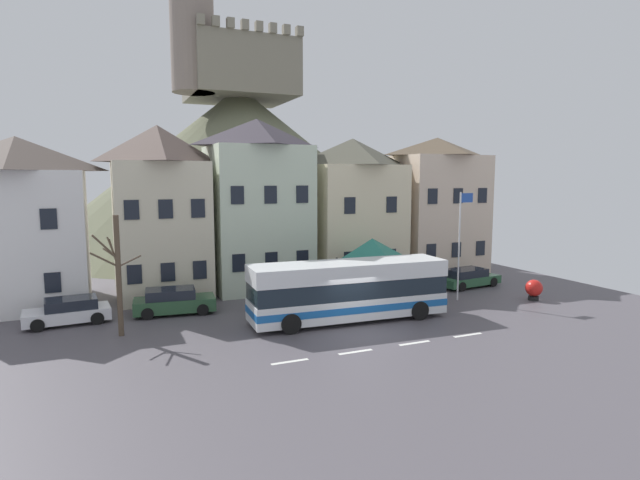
{
  "coord_description": "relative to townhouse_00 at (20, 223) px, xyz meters",
  "views": [
    {
      "loc": [
        -11.22,
        -21.22,
        7.44
      ],
      "look_at": [
        0.06,
        5.16,
        3.94
      ],
      "focal_mm": 28.6,
      "sensor_mm": 36.0,
      "label": 1
    }
  ],
  "objects": [
    {
      "name": "ground_plane",
      "position": [
        15.59,
        -12.19,
        -4.92
      ],
      "size": [
        40.0,
        60.0,
        0.07
      ],
      "color": "#504C52"
    },
    {
      "name": "townhouse_00",
      "position": [
        0.0,
        0.0,
        0.0
      ],
      "size": [
        6.88,
        6.45,
        9.77
      ],
      "color": "white",
      "rests_on": "ground_plane"
    },
    {
      "name": "townhouse_01",
      "position": [
        7.67,
        -0.02,
        0.46
      ],
      "size": [
        5.49,
        6.41,
        10.69
      ],
      "color": "beige",
      "rests_on": "ground_plane"
    },
    {
      "name": "townhouse_02",
      "position": [
        13.95,
        -0.37,
        0.77
      ],
      "size": [
        6.27,
        5.71,
        11.3
      ],
      "color": "beige",
      "rests_on": "ground_plane"
    },
    {
      "name": "townhouse_03",
      "position": [
        21.02,
        -0.41,
        0.23
      ],
      "size": [
        6.4,
        5.64,
        10.23
      ],
      "color": "beige",
      "rests_on": "ground_plane"
    },
    {
      "name": "townhouse_04",
      "position": [
        28.21,
        -0.55,
        0.37
      ],
      "size": [
        6.67,
        5.36,
        10.5
      ],
      "color": "beige",
      "rests_on": "ground_plane"
    },
    {
      "name": "hilltop_castle",
      "position": [
        18.86,
        23.23,
        4.1
      ],
      "size": [
        43.89,
        43.89,
        25.26
      ],
      "color": "#5F6249",
      "rests_on": "ground_plane"
    },
    {
      "name": "transit_bus",
      "position": [
        15.99,
        -10.03,
        -3.32
      ],
      "size": [
        10.57,
        3.12,
        3.1
      ],
      "rotation": [
        0.0,
        0.0,
        -0.05
      ],
      "color": "silver",
      "rests_on": "ground_plane"
    },
    {
      "name": "bus_shelter",
      "position": [
        19.59,
        -6.02,
        -1.84
      ],
      "size": [
        3.6,
        3.6,
        3.73
      ],
      "color": "#473D33",
      "rests_on": "ground_plane"
    },
    {
      "name": "parked_car_00",
      "position": [
        7.72,
        -5.05,
        -4.2
      ],
      "size": [
        4.47,
        2.3,
        1.41
      ],
      "rotation": [
        0.0,
        0.0,
        -0.1
      ],
      "color": "#2D5535",
      "rests_on": "ground_plane"
    },
    {
      "name": "parked_car_01",
      "position": [
        27.21,
        -5.77,
        -4.26
      ],
      "size": [
        4.74,
        2.4,
        1.26
      ],
      "rotation": [
        0.0,
        0.0,
        0.13
      ],
      "color": "#2C5939",
      "rests_on": "ground_plane"
    },
    {
      "name": "parked_car_02",
      "position": [
        2.5,
        -4.9,
        -4.24
      ],
      "size": [
        4.21,
        2.28,
        1.31
      ],
      "rotation": [
        0.0,
        0.0,
        3.23
      ],
      "color": "white",
      "rests_on": "ground_plane"
    },
    {
      "name": "parked_car_03",
      "position": [
        21.59,
        -4.94,
        -4.21
      ],
      "size": [
        4.28,
        1.94,
        1.38
      ],
      "rotation": [
        0.0,
        0.0,
        3.16
      ],
      "color": "navy",
      "rests_on": "ground_plane"
    },
    {
      "name": "pedestrian_00",
      "position": [
        22.34,
        -8.72,
        -4.0
      ],
      "size": [
        0.31,
        0.31,
        1.56
      ],
      "color": "black",
      "rests_on": "ground_plane"
    },
    {
      "name": "pedestrian_01",
      "position": [
        19.55,
        -7.58,
        -3.98
      ],
      "size": [
        0.31,
        0.36,
        1.69
      ],
      "color": "black",
      "rests_on": "ground_plane"
    },
    {
      "name": "public_bench",
      "position": [
        21.32,
        -4.45,
        -4.42
      ],
      "size": [
        1.43,
        0.48,
        0.87
      ],
      "color": "#33473D",
      "rests_on": "ground_plane"
    },
    {
      "name": "flagpole",
      "position": [
        24.17,
        -8.69,
        -1.03
      ],
      "size": [
        0.95,
        0.1,
        6.6
      ],
      "color": "silver",
      "rests_on": "ground_plane"
    },
    {
      "name": "harbour_buoy",
      "position": [
        28.39,
        -10.5,
        -4.18
      ],
      "size": [
        1.02,
        1.02,
        1.27
      ],
      "color": "black",
      "rests_on": "ground_plane"
    },
    {
      "name": "bare_tree_00",
      "position": [
        4.86,
        -8.14,
        -1.87
      ],
      "size": [
        2.21,
        1.36,
        5.74
      ],
      "color": "brown",
      "rests_on": "ground_plane"
    }
  ]
}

